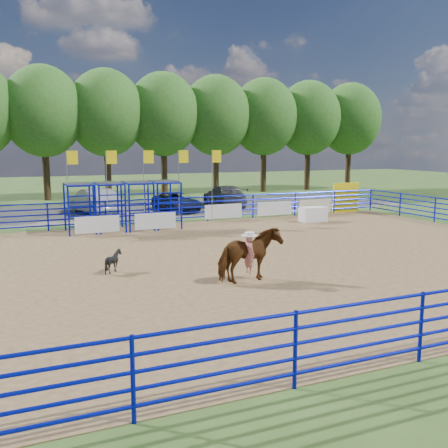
{
  "coord_description": "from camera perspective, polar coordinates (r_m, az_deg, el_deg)",
  "views": [
    {
      "loc": [
        -7.58,
        -17.46,
        4.45
      ],
      "look_at": [
        0.24,
        1.0,
        1.3
      ],
      "focal_mm": 40.0,
      "sensor_mm": 36.0,
      "label": 1
    }
  ],
  "objects": [
    {
      "name": "ground",
      "position": [
        19.55,
        0.49,
        -4.23
      ],
      "size": [
        120.0,
        120.0,
        0.0
      ],
      "primitive_type": "plane",
      "color": "#446327",
      "rests_on": "ground"
    },
    {
      "name": "arena_dirt",
      "position": [
        19.55,
        0.49,
        -4.2
      ],
      "size": [
        30.0,
        20.0,
        0.02
      ],
      "primitive_type": "cube",
      "color": "olive",
      "rests_on": "ground"
    },
    {
      "name": "gravel_strip",
      "position": [
        35.56,
        -10.47,
        1.6
      ],
      "size": [
        40.0,
        10.0,
        0.01
      ],
      "primitive_type": "cube",
      "color": "#66655B",
      "rests_on": "ground"
    },
    {
      "name": "announcer_table",
      "position": [
        29.9,
        10.13,
        1.1
      ],
      "size": [
        1.62,
        0.79,
        0.85
      ],
      "primitive_type": "cube",
      "rotation": [
        0.0,
        0.0,
        0.03
      ],
      "color": "white",
      "rests_on": "arena_dirt"
    },
    {
      "name": "horse_and_rider",
      "position": [
        16.32,
        2.92,
        -3.43
      ],
      "size": [
        2.23,
        1.26,
        2.3
      ],
      "color": "#5F3413",
      "rests_on": "arena_dirt"
    },
    {
      "name": "calf",
      "position": [
        18.07,
        -12.52,
        -4.16
      ],
      "size": [
        0.75,
        0.67,
        0.81
      ],
      "primitive_type": "imported",
      "rotation": [
        0.0,
        0.0,
        1.59
      ],
      "color": "black",
      "rests_on": "arena_dirt"
    },
    {
      "name": "car_b",
      "position": [
        34.01,
        -14.65,
        2.54
      ],
      "size": [
        2.94,
        5.29,
        1.65
      ],
      "primitive_type": "imported",
      "rotation": [
        0.0,
        0.0,
        3.39
      ],
      "color": "gray",
      "rests_on": "gravel_strip"
    },
    {
      "name": "car_c",
      "position": [
        34.39,
        -5.45,
        2.53
      ],
      "size": [
        2.7,
        4.79,
        1.26
      ],
      "primitive_type": "imported",
      "rotation": [
        0.0,
        0.0,
        0.14
      ],
      "color": "#161A37",
      "rests_on": "gravel_strip"
    },
    {
      "name": "car_d",
      "position": [
        36.69,
        0.06,
        3.22
      ],
      "size": [
        2.83,
        5.65,
        1.57
      ],
      "primitive_type": "imported",
      "rotation": [
        0.0,
        0.0,
        3.02
      ],
      "color": "#4F4F51",
      "rests_on": "gravel_strip"
    },
    {
      "name": "perimeter_fence",
      "position": [
        19.39,
        0.49,
        -2.07
      ],
      "size": [
        30.1,
        20.1,
        1.5
      ],
      "color": "#0811BE",
      "rests_on": "ground"
    },
    {
      "name": "chute_assembly",
      "position": [
        27.09,
        -10.7,
        2.01
      ],
      "size": [
        19.32,
        2.41,
        4.2
      ],
      "color": "#0811BE",
      "rests_on": "ground"
    },
    {
      "name": "treeline",
      "position": [
        44.22,
        -13.36,
        12.69
      ],
      "size": [
        56.4,
        6.4,
        11.24
      ],
      "color": "#3F2B19",
      "rests_on": "ground"
    }
  ]
}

